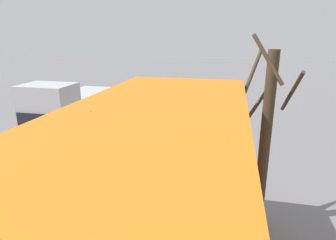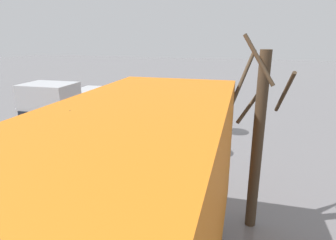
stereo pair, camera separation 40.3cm
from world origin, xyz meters
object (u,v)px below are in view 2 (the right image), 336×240
hand_dolly_boxes (167,121)px  bare_tree_far (47,234)px  shopping_cart_vendor (179,128)px  pedestrian_pink_side (210,99)px  pedestrian_black_side (185,114)px  cargo_van_parked_right (76,110)px  bare_tree_near (258,138)px

hand_dolly_boxes → bare_tree_far: bearing=95.2°
hand_dolly_boxes → bare_tree_far: bare_tree_far is taller
shopping_cart_vendor → hand_dolly_boxes: hand_dolly_boxes is taller
pedestrian_pink_side → pedestrian_black_side: size_ratio=1.00×
pedestrian_pink_side → pedestrian_black_side: (0.52, 2.79, 0.01)m
cargo_van_parked_right → pedestrian_pink_side: bearing=-160.0°
cargo_van_parked_right → bare_tree_near: size_ratio=1.24×
bare_tree_far → bare_tree_near: bearing=-129.2°
hand_dolly_boxes → pedestrian_black_side: size_ratio=0.61×
pedestrian_pink_side → bare_tree_far: bare_tree_far is taller
pedestrian_black_side → bare_tree_far: size_ratio=0.63×
cargo_van_parked_right → pedestrian_pink_side: (-5.53, -2.02, 0.39)m
shopping_cart_vendor → pedestrian_black_side: (-0.57, 1.40, 1.02)m
cargo_van_parked_right → pedestrian_black_side: 5.09m
cargo_van_parked_right → bare_tree_far: size_ratio=1.59×
hand_dolly_boxes → pedestrian_pink_side: bearing=-150.4°
cargo_van_parked_right → bare_tree_near: bearing=149.7°
pedestrian_pink_side → cargo_van_parked_right: bearing=20.0°
pedestrian_black_side → bare_tree_near: size_ratio=0.50×
hand_dolly_boxes → pedestrian_black_side: pedestrian_black_side is taller
pedestrian_pink_side → bare_tree_near: 6.65m
bare_tree_near → bare_tree_far: 4.42m
cargo_van_parked_right → pedestrian_black_side: (-5.01, 0.78, 0.41)m
pedestrian_black_side → pedestrian_pink_side: bearing=-100.5°
bare_tree_near → bare_tree_far: (2.78, 3.40, -0.48)m
shopping_cart_vendor → hand_dolly_boxes: 0.76m
pedestrian_pink_side → bare_tree_far: 9.79m
cargo_van_parked_right → pedestrian_pink_side: size_ratio=2.51×
cargo_van_parked_right → pedestrian_pink_side: cargo_van_parked_right is taller
hand_dolly_boxes → bare_tree_near: (-3.58, 5.38, 1.46)m
pedestrian_pink_side → bare_tree_far: size_ratio=0.63×
cargo_van_parked_right → bare_tree_far: bare_tree_far is taller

